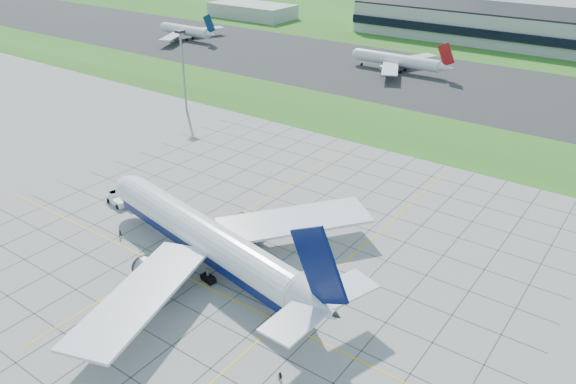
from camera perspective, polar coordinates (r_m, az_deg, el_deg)
name	(u,v)px	position (r m, az deg, el deg)	size (l,w,h in m)	color
ground	(206,278)	(103.60, -8.34, -8.59)	(1400.00, 1400.00, 0.00)	#989893
grass_median	(416,132)	(171.44, 12.85, 5.94)	(700.00, 35.00, 0.04)	#2D601B
asphalt_taxiway	(479,88)	(220.83, 18.82, 9.93)	(700.00, 75.00, 0.04)	#383838
grass_far	(552,38)	(325.08, 25.27, 14.00)	(700.00, 145.00, 0.04)	#2D601B
apron_markings	(247,251)	(110.01, -4.20, -5.99)	(120.00, 130.00, 0.03)	#474744
service_block	(252,11)	(352.23, -3.65, 17.91)	(50.00, 25.00, 8.00)	#B7B7B2
light_mast	(182,61)	(185.25, -10.68, 12.98)	(2.50, 2.50, 25.60)	gray
airliner	(206,238)	(104.43, -8.37, -4.62)	(63.92, 64.21, 20.27)	white
pushback_tug	(118,199)	(131.79, -16.93, -0.69)	(9.09, 4.04, 2.50)	white
crew_near	(120,234)	(118.51, -16.68, -4.08)	(0.62, 0.41, 1.71)	black
crew_far	(280,377)	(83.06, -0.81, -18.29)	(0.80, 0.62, 1.65)	black
distant_jet_0	(186,30)	(294.79, -10.29, 15.85)	(34.85, 42.66, 14.08)	white
distant_jet_1	(398,60)	(235.69, 11.14, 13.00)	(41.66, 42.66, 14.08)	white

